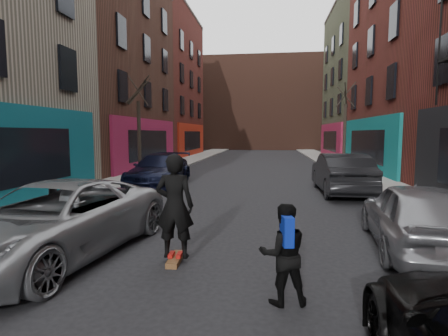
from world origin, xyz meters
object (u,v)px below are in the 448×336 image
(tree_left_far, at_px, (139,118))
(parked_right_end, at_px, (341,173))
(parked_left_far, at_px, (54,220))
(parked_right_far, at_px, (417,216))
(skateboarder, at_px, (175,206))
(tree_right_far, at_px, (345,118))
(parked_left_end, at_px, (159,170))
(skateboard, at_px, (176,259))
(pedestrian, at_px, (283,253))

(tree_left_far, height_order, parked_right_end, tree_left_far)
(parked_left_far, distance_m, parked_right_far, 7.55)
(parked_left_far, xyz_separation_m, skateboarder, (2.49, 0.06, 0.35))
(tree_left_far, distance_m, skateboarder, 13.82)
(tree_left_far, relative_size, skateboarder, 3.20)
(tree_right_far, xyz_separation_m, parked_left_end, (-10.30, -8.94, -2.77))
(tree_right_far, height_order, parked_right_end, tree_right_far)
(tree_right_far, bearing_deg, tree_left_far, -154.18)
(parked_left_end, bearing_deg, parked_right_far, -44.92)
(tree_left_far, relative_size, parked_left_far, 1.18)
(skateboard, bearing_deg, parked_left_far, 178.49)
(parked_right_end, xyz_separation_m, pedestrian, (-2.76, -9.98, -0.08))
(parked_left_far, bearing_deg, skateboard, 9.09)
(tree_left_far, distance_m, parked_right_far, 15.52)
(tree_right_far, relative_size, pedestrian, 4.53)
(skateboarder, bearing_deg, tree_left_far, -69.20)
(parked_left_far, bearing_deg, tree_right_far, 70.76)
(parked_right_far, bearing_deg, tree_left_far, -40.04)
(parked_left_far, distance_m, parked_left_end, 9.65)
(parked_right_end, height_order, skateboarder, skateboarder)
(tree_right_far, distance_m, parked_left_end, 13.92)
(parked_right_end, relative_size, skateboarder, 2.51)
(skateboard, bearing_deg, tree_left_far, 110.80)
(parked_right_end, bearing_deg, parked_left_end, -7.51)
(parked_right_far, xyz_separation_m, skateboarder, (-4.94, -1.29, 0.36))
(skateboard, relative_size, skateboarder, 0.39)
(tree_right_far, bearing_deg, pedestrian, -103.76)
(parked_left_far, relative_size, parked_right_end, 1.08)
(parked_left_end, height_order, pedestrian, parked_left_end)
(tree_left_far, relative_size, parked_right_far, 1.46)
(parked_right_far, height_order, pedestrian, parked_right_far)
(tree_right_far, distance_m, parked_right_far, 17.52)
(parked_left_end, relative_size, pedestrian, 3.51)
(skateboarder, bearing_deg, pedestrian, 141.99)
(tree_left_far, relative_size, parked_right_end, 1.27)
(tree_left_far, xyz_separation_m, skateboarder, (5.49, -12.48, -2.26))
(parked_right_far, bearing_deg, skateboarder, 21.62)
(pedestrian, bearing_deg, tree_right_far, -115.24)
(pedestrian, bearing_deg, parked_right_end, -116.92)
(tree_left_far, height_order, pedestrian, tree_left_far)
(parked_right_end, bearing_deg, tree_right_far, -102.70)
(parked_right_far, bearing_deg, tree_right_far, -89.57)
(parked_left_end, bearing_deg, tree_right_far, 40.73)
(parked_right_far, distance_m, pedestrian, 3.98)
(parked_left_end, bearing_deg, parked_left_far, -84.84)
(parked_right_far, bearing_deg, parked_left_far, 17.30)
(tree_left_far, height_order, skateboarder, tree_left_far)
(tree_left_far, relative_size, skateboard, 8.12)
(parked_left_end, relative_size, skateboarder, 2.59)
(parked_right_end, relative_size, pedestrian, 3.40)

